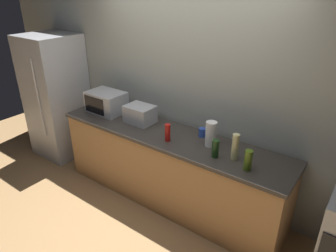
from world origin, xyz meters
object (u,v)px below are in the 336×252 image
(toaster_oven, at_px, (140,114))
(mug_blue, at_px, (202,132))
(bottle_wine, at_px, (215,149))
(bottle_vinegar, at_px, (235,147))
(paper_towel_roll, at_px, (211,134))
(refrigerator, at_px, (57,97))
(bottle_olive_oil, at_px, (248,160))
(microwave, at_px, (106,102))
(bottle_hot_sauce, at_px, (168,133))

(toaster_oven, bearing_deg, mug_blue, 8.50)
(bottle_wine, relative_size, bottle_vinegar, 0.69)
(toaster_oven, relative_size, paper_towel_roll, 1.26)
(refrigerator, distance_m, bottle_wine, 2.71)
(bottle_olive_oil, bearing_deg, paper_towel_roll, 157.98)
(refrigerator, relative_size, mug_blue, 18.50)
(paper_towel_roll, height_order, mug_blue, paper_towel_roll)
(refrigerator, distance_m, microwave, 1.03)
(bottle_hot_sauce, bearing_deg, bottle_olive_oil, -1.34)
(bottle_vinegar, bearing_deg, bottle_olive_oil, -29.19)
(bottle_olive_oil, xyz_separation_m, mug_blue, (-0.67, 0.33, -0.05))
(bottle_olive_oil, distance_m, bottle_vinegar, 0.20)
(toaster_oven, distance_m, bottle_wine, 1.13)
(refrigerator, height_order, bottle_vinegar, refrigerator)
(toaster_oven, xyz_separation_m, paper_towel_roll, (0.97, -0.01, 0.03))
(microwave, bearing_deg, bottle_wine, -5.78)
(microwave, height_order, bottle_olive_oil, microwave)
(toaster_oven, height_order, bottle_vinegar, bottle_vinegar)
(bottle_wine, bearing_deg, refrigerator, 177.41)
(refrigerator, relative_size, bottle_hot_sauce, 9.35)
(paper_towel_roll, relative_size, bottle_wine, 1.49)
(bottle_vinegar, bearing_deg, bottle_hot_sauce, -174.11)
(paper_towel_roll, distance_m, bottle_wine, 0.23)
(microwave, distance_m, bottle_hot_sauce, 1.13)
(bottle_wine, bearing_deg, microwave, 174.22)
(refrigerator, bearing_deg, bottle_hot_sauce, -3.40)
(microwave, xyz_separation_m, bottle_wine, (1.69, -0.17, -0.04))
(paper_towel_roll, height_order, bottle_vinegar, paper_towel_roll)
(paper_towel_roll, distance_m, mug_blue, 0.23)
(toaster_oven, relative_size, bottle_hot_sauce, 1.77)
(bottle_vinegar, bearing_deg, paper_towel_roll, 162.31)
(paper_towel_roll, relative_size, mug_blue, 2.78)
(refrigerator, distance_m, bottle_olive_oil, 3.06)
(refrigerator, relative_size, bottle_vinegar, 6.80)
(mug_blue, bearing_deg, bottle_hot_sauce, -128.91)
(refrigerator, bearing_deg, bottle_olive_oil, -2.78)
(microwave, height_order, mug_blue, microwave)
(bottle_vinegar, bearing_deg, toaster_oven, 175.09)
(bottle_olive_oil, xyz_separation_m, bottle_vinegar, (-0.17, 0.10, 0.03))
(bottle_hot_sauce, height_order, bottle_vinegar, bottle_vinegar)
(microwave, xyz_separation_m, bottle_vinegar, (1.86, -0.10, -0.00))
(toaster_oven, bearing_deg, microwave, -178.77)
(microwave, bearing_deg, toaster_oven, 1.23)
(bottle_olive_oil, bearing_deg, microwave, 174.48)
(paper_towel_roll, bearing_deg, toaster_oven, 179.41)
(toaster_oven, relative_size, bottle_wine, 1.87)
(paper_towel_roll, bearing_deg, bottle_wine, -49.78)
(refrigerator, distance_m, bottle_hot_sauce, 2.14)
(refrigerator, xyz_separation_m, bottle_olive_oil, (3.05, -0.15, 0.10))
(toaster_oven, xyz_separation_m, bottle_wine, (1.12, -0.18, -0.01))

